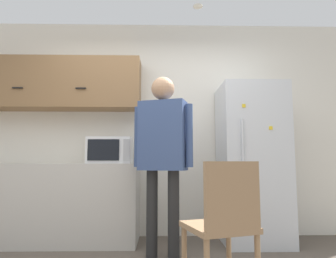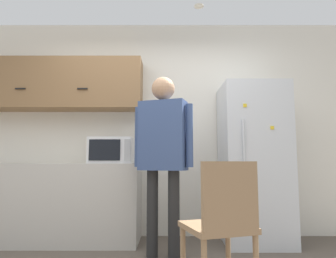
{
  "view_description": "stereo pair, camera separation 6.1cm",
  "coord_description": "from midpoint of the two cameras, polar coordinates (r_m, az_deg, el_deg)",
  "views": [
    {
      "loc": [
        0.15,
        -2.05,
        0.9
      ],
      "look_at": [
        0.21,
        0.95,
        1.23
      ],
      "focal_mm": 32.0,
      "sensor_mm": 36.0,
      "label": 1
    },
    {
      "loc": [
        0.21,
        -2.05,
        0.9
      ],
      "look_at": [
        0.21,
        0.95,
        1.23
      ],
      "focal_mm": 32.0,
      "sensor_mm": 36.0,
      "label": 2
    }
  ],
  "objects": [
    {
      "name": "back_wall",
      "position": [
        3.84,
        -2.77,
        0.43
      ],
      "size": [
        6.0,
        0.06,
        2.7
      ],
      "color": "silver",
      "rests_on": "ground_plane"
    },
    {
      "name": "counter",
      "position": [
        3.75,
        -21.57,
        -12.9
      ],
      "size": [
        2.08,
        0.61,
        0.88
      ],
      "color": "#BCB7AD",
      "rests_on": "ground_plane"
    },
    {
      "name": "chair",
      "position": [
        2.21,
        11.02,
        -16.59
      ],
      "size": [
        0.56,
        0.56,
        0.9
      ],
      "rotation": [
        0.0,
        0.0,
        3.45
      ],
      "color": "#997551",
      "rests_on": "ground_plane"
    },
    {
      "name": "refrigerator",
      "position": [
        3.58,
        16.37,
        -6.18
      ],
      "size": [
        0.71,
        0.7,
        1.78
      ],
      "color": "silver",
      "rests_on": "ground_plane"
    },
    {
      "name": "ceiling_light",
      "position": [
        3.73,
        6.33,
        22.26
      ],
      "size": [
        0.11,
        0.11,
        0.01
      ],
      "color": "white"
    },
    {
      "name": "microwave",
      "position": [
        3.47,
        -10.25,
        -4.06
      ],
      "size": [
        0.48,
        0.38,
        0.29
      ],
      "color": "white",
      "rests_on": "counter"
    },
    {
      "name": "upper_cabinets",
      "position": [
        3.96,
        -20.01,
        7.94
      ],
      "size": [
        2.08,
        0.36,
        0.62
      ],
      "color": "olive"
    },
    {
      "name": "person",
      "position": [
        2.94,
        -0.44,
        -2.91
      ],
      "size": [
        0.58,
        0.35,
        1.75
      ],
      "rotation": [
        0.0,
        0.0,
        -0.32
      ],
      "color": "black",
      "rests_on": "ground_plane"
    }
  ]
}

